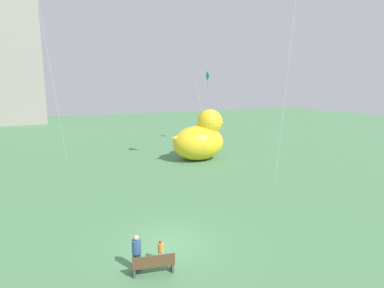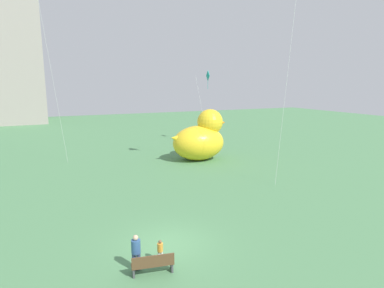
{
  "view_description": "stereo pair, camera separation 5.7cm",
  "coord_description": "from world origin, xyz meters",
  "px_view_note": "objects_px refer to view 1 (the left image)",
  "views": [
    {
      "loc": [
        -5.08,
        -13.72,
        7.71
      ],
      "look_at": [
        4.35,
        6.72,
        3.51
      ],
      "focal_mm": 30.25,
      "sensor_mm": 36.0,
      "label": 1
    },
    {
      "loc": [
        -5.03,
        -13.75,
        7.71
      ],
      "look_at": [
        4.35,
        6.72,
        3.51
      ],
      "focal_mm": 30.25,
      "sensor_mm": 36.0,
      "label": 2
    }
  ],
  "objects_px": {
    "park_bench": "(154,264)",
    "person_adult": "(137,251)",
    "person_child": "(161,250)",
    "kite_teal": "(207,78)",
    "giant_inflatable_duck": "(200,139)"
  },
  "relations": [
    {
      "from": "person_adult",
      "to": "kite_teal",
      "type": "relative_size",
      "value": 0.17
    },
    {
      "from": "person_child",
      "to": "giant_inflatable_duck",
      "type": "height_order",
      "value": "giant_inflatable_duck"
    },
    {
      "from": "kite_teal",
      "to": "person_child",
      "type": "bearing_deg",
      "value": -121.22
    },
    {
      "from": "person_adult",
      "to": "kite_teal",
      "type": "distance_m",
      "value": 31.14
    },
    {
      "from": "park_bench",
      "to": "kite_teal",
      "type": "height_order",
      "value": "kite_teal"
    },
    {
      "from": "giant_inflatable_duck",
      "to": "person_child",
      "type": "bearing_deg",
      "value": -121.23
    },
    {
      "from": "person_child",
      "to": "person_adult",
      "type": "bearing_deg",
      "value": -171.09
    },
    {
      "from": "person_child",
      "to": "giant_inflatable_duck",
      "type": "xyz_separation_m",
      "value": [
        10.19,
        16.8,
        1.64
      ]
    },
    {
      "from": "person_child",
      "to": "park_bench",
      "type": "bearing_deg",
      "value": -126.82
    },
    {
      "from": "person_child",
      "to": "giant_inflatable_duck",
      "type": "bearing_deg",
      "value": 58.77
    },
    {
      "from": "person_adult",
      "to": "person_child",
      "type": "bearing_deg",
      "value": 8.91
    },
    {
      "from": "park_bench",
      "to": "person_adult",
      "type": "xyz_separation_m",
      "value": [
        -0.53,
        0.61,
        0.39
      ]
    },
    {
      "from": "person_child",
      "to": "kite_teal",
      "type": "xyz_separation_m",
      "value": [
        15.27,
        25.2,
        7.84
      ]
    },
    {
      "from": "park_bench",
      "to": "person_adult",
      "type": "distance_m",
      "value": 0.89
    },
    {
      "from": "kite_teal",
      "to": "park_bench",
      "type": "bearing_deg",
      "value": -121.4
    }
  ]
}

